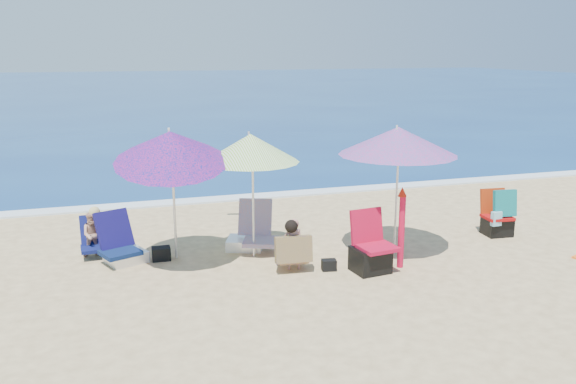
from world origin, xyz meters
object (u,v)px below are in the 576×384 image
object	(u,v)px
camp_chair_left	(371,254)
camp_chair_right	(498,219)
umbrella_turquoise	(398,141)
chair_navy	(122,249)
person_center	(293,246)
person_left	(94,234)
umbrella_blue	(171,147)
furled_umbrella	(402,224)
chair_rainbow	(250,236)
umbrella_striped	(251,148)

from	to	relation	value
camp_chair_left	camp_chair_right	size ratio (longest dim) A/B	1.07
umbrella_turquoise	chair_navy	size ratio (longest dim) A/B	2.78
person_center	person_left	xyz separation A→B (m)	(-2.91, 1.60, -0.02)
chair_navy	camp_chair_right	size ratio (longest dim) A/B	1.02
person_center	umbrella_blue	bearing A→B (deg)	159.86
furled_umbrella	chair_rainbow	world-z (taller)	furled_umbrella
person_center	person_left	distance (m)	3.32
umbrella_turquoise	camp_chair_right	bearing A→B (deg)	10.04
chair_navy	umbrella_striped	bearing A→B (deg)	-10.18
chair_rainbow	camp_chair_left	size ratio (longest dim) A/B	1.10
furled_umbrella	person_center	bearing A→B (deg)	168.02
chair_rainbow	person_center	world-z (taller)	person_center
umbrella_turquoise	person_left	xyz separation A→B (m)	(-4.71, 1.41, -1.52)
furled_umbrella	chair_rainbow	bearing A→B (deg)	142.29
umbrella_blue	person_left	bearing A→B (deg)	140.88
furled_umbrella	chair_navy	bearing A→B (deg)	159.63
umbrella_blue	camp_chair_left	distance (m)	3.42
umbrella_blue	chair_rainbow	size ratio (longest dim) A/B	2.25
camp_chair_left	camp_chair_right	distance (m)	3.13
chair_rainbow	person_left	bearing A→B (deg)	171.18
chair_rainbow	camp_chair_left	xyz separation A→B (m)	(1.50, -1.58, 0.07)
umbrella_turquoise	person_center	size ratio (longest dim) A/B	3.02
chair_navy	camp_chair_left	world-z (taller)	camp_chair_left
camp_chair_right	person_center	world-z (taller)	camp_chair_right
umbrella_striped	furled_umbrella	distance (m)	2.63
chair_navy	furled_umbrella	bearing A→B (deg)	-20.37
umbrella_blue	chair_navy	size ratio (longest dim) A/B	2.60
person_center	person_left	size ratio (longest dim) A/B	0.99
chair_navy	camp_chair_left	size ratio (longest dim) A/B	0.95
umbrella_striped	chair_navy	world-z (taller)	umbrella_striped
umbrella_striped	umbrella_blue	world-z (taller)	umbrella_blue
umbrella_turquoise	furled_umbrella	xyz separation A→B (m)	(-0.16, -0.54, -1.20)
umbrella_turquoise	chair_navy	bearing A→B (deg)	167.00
chair_navy	umbrella_turquoise	bearing A→B (deg)	-13.00
umbrella_striped	chair_rainbow	distance (m)	1.63
furled_umbrella	camp_chair_left	xyz separation A→B (m)	(-0.52, -0.03, -0.42)
furled_umbrella	camp_chair_right	distance (m)	2.67
umbrella_turquoise	person_center	xyz separation A→B (m)	(-1.80, -0.19, -1.50)
umbrella_blue	furled_umbrella	xyz separation A→B (m)	(3.35, -0.98, -1.20)
umbrella_striped	person_left	size ratio (longest dim) A/B	2.47
furled_umbrella	chair_navy	xyz separation A→B (m)	(-4.13, 1.53, -0.50)
chair_rainbow	furled_umbrella	bearing A→B (deg)	-37.71
camp_chair_right	umbrella_striped	bearing A→B (deg)	177.28
umbrella_striped	person_center	xyz separation A→B (m)	(0.44, -0.82, -1.40)
chair_rainbow	umbrella_turquoise	bearing A→B (deg)	-25.02
person_left	chair_navy	bearing A→B (deg)	-44.78
person_center	camp_chair_right	bearing A→B (deg)	8.35
umbrella_turquoise	chair_rainbow	world-z (taller)	umbrella_turquoise
umbrella_striped	person_center	distance (m)	1.68
umbrella_striped	chair_navy	xyz separation A→B (m)	(-2.05, 0.37, -1.59)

